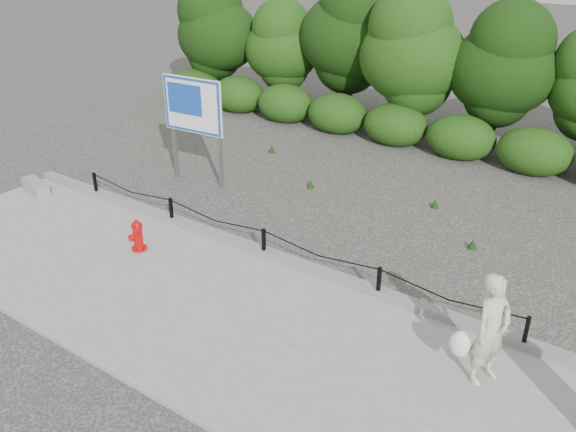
% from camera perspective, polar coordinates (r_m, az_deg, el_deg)
% --- Properties ---
extents(ground, '(90.00, 90.00, 0.00)m').
position_cam_1_polar(ground, '(12.04, -2.25, -4.09)').
color(ground, '#2D2B28').
rests_on(ground, ground).
extents(sidewalk, '(14.00, 4.00, 0.08)m').
position_cam_1_polar(sidewalk, '(10.75, -8.76, -8.26)').
color(sidewalk, gray).
rests_on(sidewalk, ground).
extents(curb, '(14.00, 0.22, 0.14)m').
position_cam_1_polar(curb, '(12.00, -2.12, -3.38)').
color(curb, slate).
rests_on(curb, sidewalk).
extents(chain_barrier, '(10.06, 0.06, 0.60)m').
position_cam_1_polar(chain_barrier, '(11.82, -2.29, -2.18)').
color(chain_barrier, black).
rests_on(chain_barrier, sidewalk).
extents(treeline, '(20.36, 3.98, 5.20)m').
position_cam_1_polar(treeline, '(18.37, 17.11, 14.32)').
color(treeline, black).
rests_on(treeline, ground).
extents(fire_hydrant, '(0.40, 0.40, 0.66)m').
position_cam_1_polar(fire_hydrant, '(12.44, -13.90, -1.79)').
color(fire_hydrant, '#BE0708').
rests_on(fire_hydrant, sidewalk).
extents(pedestrian, '(0.81, 0.73, 1.72)m').
position_cam_1_polar(pedestrian, '(9.02, 18.31, -10.14)').
color(pedestrian, beige).
rests_on(pedestrian, sidewalk).
extents(concrete_block, '(0.96, 0.50, 0.29)m').
position_cam_1_polar(concrete_block, '(15.94, -22.54, 2.57)').
color(concrete_block, gray).
rests_on(concrete_block, sidewalk).
extents(advertising_sign, '(1.68, 0.25, 2.70)m').
position_cam_1_polar(advertising_sign, '(15.02, -8.88, 9.75)').
color(advertising_sign, slate).
rests_on(advertising_sign, ground).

